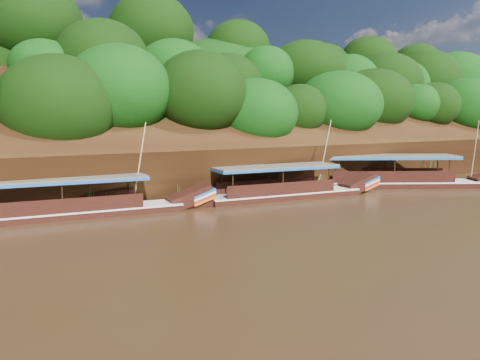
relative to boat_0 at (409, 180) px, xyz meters
name	(u,v)px	position (x,y,z in m)	size (l,w,h in m)	color
ground	(337,218)	(-14.11, -6.35, -0.62)	(160.00, 160.00, 0.00)	black
riverbank	(181,158)	(-14.12, 16.38, 1.27)	(120.00, 30.06, 19.40)	black
boat_0	(409,180)	(0.00, 0.00, 0.00)	(15.91, 10.11, 6.19)	black
boat_1	(293,190)	(-11.91, 0.75, -0.06)	(14.38, 3.53, 6.22)	black
boat_2	(89,207)	(-26.49, 1.98, -0.08)	(15.32, 3.53, 6.09)	black
reeds	(218,187)	(-16.96, 3.18, 0.29)	(50.21, 2.20, 1.93)	#286519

